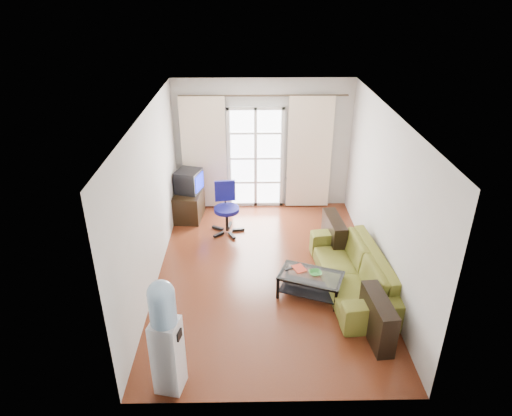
{
  "coord_description": "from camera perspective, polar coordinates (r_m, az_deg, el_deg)",
  "views": [
    {
      "loc": [
        -0.3,
        -6.31,
        4.41
      ],
      "look_at": [
        -0.18,
        0.35,
        1.04
      ],
      "focal_mm": 32.0,
      "sensor_mm": 36.0,
      "label": 1
    }
  ],
  "objects": [
    {
      "name": "book",
      "position": [
        7.1,
        4.81,
        -7.71
      ],
      "size": [
        0.33,
        0.35,
        0.02
      ],
      "primitive_type": "imported",
      "rotation": [
        0.0,
        0.0,
        0.38
      ],
      "color": "#B31618",
      "rests_on": "coffee_table"
    },
    {
      "name": "wall_right",
      "position": [
        7.32,
        15.73,
        1.07
      ],
      "size": [
        0.02,
        5.2,
        2.7
      ],
      "primitive_type": "cube",
      "color": "beige",
      "rests_on": "floor"
    },
    {
      "name": "curtain_rod",
      "position": [
        9.05,
        0.92,
        13.88
      ],
      "size": [
        3.3,
        0.04,
        0.04
      ],
      "primitive_type": "cylinder",
      "rotation": [
        0.0,
        1.57,
        0.0
      ],
      "color": "#4C3F2D",
      "rests_on": "wall_back"
    },
    {
      "name": "task_chair",
      "position": [
        8.77,
        -3.68,
        -1.24
      ],
      "size": [
        0.76,
        0.76,
        0.99
      ],
      "rotation": [
        0.0,
        0.0,
        0.14
      ],
      "color": "black",
      "rests_on": "floor"
    },
    {
      "name": "ceiling",
      "position": [
        6.55,
        1.66,
        11.69
      ],
      "size": [
        5.2,
        5.2,
        0.0
      ],
      "primitive_type": "plane",
      "rotation": [
        3.14,
        0.0,
        0.0
      ],
      "color": "white",
      "rests_on": "wall_back"
    },
    {
      "name": "coffee_table",
      "position": [
        7.12,
        6.82,
        -9.17
      ],
      "size": [
        1.08,
        0.85,
        0.39
      ],
      "rotation": [
        0.0,
        0.0,
        -0.37
      ],
      "color": "silver",
      "rests_on": "floor"
    },
    {
      "name": "curtain_left",
      "position": [
        9.41,
        -6.5,
        6.71
      ],
      "size": [
        0.9,
        0.07,
        2.35
      ],
      "primitive_type": "cube",
      "color": "#F5E2C5",
      "rests_on": "curtain_rod"
    },
    {
      "name": "wall_back",
      "position": [
        9.43,
        0.86,
        7.91
      ],
      "size": [
        3.6,
        0.02,
        2.7
      ],
      "primitive_type": "cube",
      "color": "beige",
      "rests_on": "floor"
    },
    {
      "name": "radiator",
      "position": [
        9.77,
        5.53,
        2.04
      ],
      "size": [
        0.64,
        0.12,
        0.64
      ],
      "primitive_type": "cube",
      "color": "gray",
      "rests_on": "floor"
    },
    {
      "name": "crt_tv",
      "position": [
        9.21,
        -8.52,
        3.37
      ],
      "size": [
        0.58,
        0.59,
        0.45
      ],
      "rotation": [
        0.0,
        0.0,
        -0.3
      ],
      "color": "black",
      "rests_on": "tv_stand"
    },
    {
      "name": "french_door",
      "position": [
        9.47,
        -0.06,
        6.22
      ],
      "size": [
        1.16,
        0.06,
        2.15
      ],
      "color": "white",
      "rests_on": "wall_back"
    },
    {
      "name": "curtain_right",
      "position": [
        9.44,
        6.69,
        6.79
      ],
      "size": [
        0.9,
        0.07,
        2.35
      ],
      "primitive_type": "cube",
      "color": "#F5E2C5",
      "rests_on": "curtain_rod"
    },
    {
      "name": "floor",
      "position": [
        7.71,
        1.39,
        -8.07
      ],
      "size": [
        5.2,
        5.2,
        0.0
      ],
      "primitive_type": "plane",
      "color": "brown",
      "rests_on": "ground"
    },
    {
      "name": "bowl",
      "position": [
        7.04,
        7.42,
        -8.08
      ],
      "size": [
        0.26,
        0.26,
        0.05
      ],
      "primitive_type": "imported",
      "rotation": [
        0.0,
        0.0,
        0.19
      ],
      "color": "green",
      "rests_on": "coffee_table"
    },
    {
      "name": "sofa",
      "position": [
        7.34,
        11.96,
        -7.62
      ],
      "size": [
        2.4,
        1.28,
        0.65
      ],
      "primitive_type": "imported",
      "rotation": [
        0.0,
        0.0,
        -1.48
      ],
      "color": "brown",
      "rests_on": "floor"
    },
    {
      "name": "wall_front",
      "position": [
        4.82,
        2.81,
        -12.61
      ],
      "size": [
        3.6,
        0.02,
        2.7
      ],
      "primitive_type": "cube",
      "color": "beige",
      "rests_on": "floor"
    },
    {
      "name": "water_cooler",
      "position": [
        5.44,
        -11.23,
        -15.3
      ],
      "size": [
        0.37,
        0.37,
        1.54
      ],
      "rotation": [
        0.0,
        0.0,
        -0.21
      ],
      "color": "white",
      "rests_on": "floor"
    },
    {
      "name": "tv_stand",
      "position": [
        9.36,
        -8.37,
        0.36
      ],
      "size": [
        0.58,
        0.81,
        0.56
      ],
      "primitive_type": "cube",
      "rotation": [
        0.0,
        0.0,
        -0.1
      ],
      "color": "black",
      "rests_on": "floor"
    },
    {
      "name": "remote",
      "position": [
        7.12,
        4.22,
        -7.56
      ],
      "size": [
        0.17,
        0.11,
        0.02
      ],
      "primitive_type": "cube",
      "rotation": [
        0.0,
        0.0,
        0.41
      ],
      "color": "black",
      "rests_on": "coffee_table"
    },
    {
      "name": "wall_left",
      "position": [
        7.18,
        -13.0,
        0.86
      ],
      "size": [
        0.02,
        5.2,
        2.7
      ],
      "primitive_type": "cube",
      "color": "beige",
      "rests_on": "floor"
    }
  ]
}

